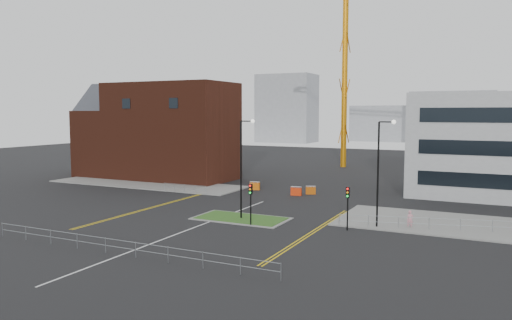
{
  "coord_description": "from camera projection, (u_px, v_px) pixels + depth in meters",
  "views": [
    {
      "loc": [
        23.09,
        -31.96,
        9.81
      ],
      "look_at": [
        1.11,
        12.95,
        5.0
      ],
      "focal_mm": 35.0,
      "sensor_mm": 36.0,
      "label": 1
    }
  ],
  "objects": [
    {
      "name": "ground",
      "position": [
        172.0,
        236.0,
        39.62
      ],
      "size": [
        200.0,
        200.0,
        0.0
      ],
      "primitive_type": "plane",
      "color": "black",
      "rests_on": "ground"
    },
    {
      "name": "pavement_left",
      "position": [
        146.0,
        184.0,
        68.03
      ],
      "size": [
        28.0,
        8.0,
        0.12
      ],
      "primitive_type": "cube",
      "color": "slate",
      "rests_on": "ground"
    },
    {
      "name": "pavement_right",
      "position": [
        481.0,
        227.0,
        42.5
      ],
      "size": [
        24.0,
        10.0,
        0.12
      ],
      "primitive_type": "cube",
      "color": "slate",
      "rests_on": "ground"
    },
    {
      "name": "island_kerb",
      "position": [
        241.0,
        219.0,
        45.89
      ],
      "size": [
        8.6,
        4.6,
        0.08
      ],
      "primitive_type": "cube",
      "color": "slate",
      "rests_on": "ground"
    },
    {
      "name": "grass_island",
      "position": [
        241.0,
        218.0,
        45.89
      ],
      "size": [
        8.0,
        4.0,
        0.12
      ],
      "primitive_type": "cube",
      "color": "#294E1A",
      "rests_on": "ground"
    },
    {
      "name": "brick_building",
      "position": [
        155.0,
        132.0,
        74.05
      ],
      "size": [
        24.2,
        10.07,
        14.24
      ],
      "color": "#4D1F13",
      "rests_on": "ground"
    },
    {
      "name": "tower_crane",
      "position": [
        377.0,
        15.0,
        83.7
      ],
      "size": [
        52.27,
        10.79,
        37.71
      ],
      "color": "orange",
      "rests_on": "ground"
    },
    {
      "name": "streetlamp_island",
      "position": [
        243.0,
        161.0,
        45.28
      ],
      "size": [
        1.46,
        0.36,
        9.18
      ],
      "color": "black",
      "rests_on": "ground"
    },
    {
      "name": "streetlamp_right_near",
      "position": [
        381.0,
        165.0,
        41.82
      ],
      "size": [
        1.46,
        0.36,
        9.18
      ],
      "color": "black",
      "rests_on": "ground"
    },
    {
      "name": "traffic_light_island",
      "position": [
        251.0,
        196.0,
        42.97
      ],
      "size": [
        0.28,
        0.33,
        3.65
      ],
      "color": "black",
      "rests_on": "ground"
    },
    {
      "name": "traffic_light_right",
      "position": [
        348.0,
        200.0,
        41.26
      ],
      "size": [
        0.28,
        0.33,
        3.65
      ],
      "color": "black",
      "rests_on": "ground"
    },
    {
      "name": "railing_front",
      "position": [
        120.0,
        244.0,
        34.18
      ],
      "size": [
        24.05,
        0.05,
        1.1
      ],
      "color": "gray",
      "rests_on": "ground"
    },
    {
      "name": "railing_left",
      "position": [
        185.0,
        187.0,
        60.45
      ],
      "size": [
        6.05,
        0.05,
        1.1
      ],
      "color": "gray",
      "rests_on": "ground"
    },
    {
      "name": "railing_right",
      "position": [
        460.0,
        223.0,
        40.85
      ],
      "size": [
        19.05,
        5.05,
        1.1
      ],
      "color": "gray",
      "rests_on": "ground"
    },
    {
      "name": "centre_line",
      "position": [
        186.0,
        231.0,
        41.41
      ],
      "size": [
        0.15,
        30.0,
        0.01
      ],
      "primitive_type": "cube",
      "color": "silver",
      "rests_on": "ground"
    },
    {
      "name": "yellow_left_a",
      "position": [
        158.0,
        206.0,
        52.5
      ],
      "size": [
        0.12,
        24.0,
        0.01
      ],
      "primitive_type": "cube",
      "color": "gold",
      "rests_on": "ground"
    },
    {
      "name": "yellow_left_b",
      "position": [
        160.0,
        206.0,
        52.36
      ],
      "size": [
        0.12,
        24.0,
        0.01
      ],
      "primitive_type": "cube",
      "color": "gold",
      "rests_on": "ground"
    },
    {
      "name": "yellow_right_a",
      "position": [
        311.0,
        232.0,
        40.82
      ],
      "size": [
        0.12,
        20.0,
        0.01
      ],
      "primitive_type": "cube",
      "color": "gold",
      "rests_on": "ground"
    },
    {
      "name": "yellow_right_b",
      "position": [
        314.0,
        233.0,
        40.69
      ],
      "size": [
        0.12,
        20.0,
        0.01
      ],
      "primitive_type": "cube",
      "color": "gold",
      "rests_on": "ground"
    },
    {
      "name": "skyline_a",
      "position": [
        287.0,
        109.0,
        163.36
      ],
      "size": [
        18.0,
        12.0,
        22.0
      ],
      "primitive_type": "cube",
      "color": "gray",
      "rests_on": "ground"
    },
    {
      "name": "skyline_b",
      "position": [
        452.0,
        118.0,
        150.7
      ],
      "size": [
        24.0,
        12.0,
        16.0
      ],
      "primitive_type": "cube",
      "color": "gray",
      "rests_on": "ground"
    },
    {
      "name": "skyline_d",
      "position": [
        398.0,
        124.0,
        167.71
      ],
      "size": [
        30.0,
        12.0,
        12.0
      ],
      "primitive_type": "cube",
      "color": "gray",
      "rests_on": "ground"
    },
    {
      "name": "pedestrian",
      "position": [
        410.0,
        220.0,
        42.05
      ],
      "size": [
        0.67,
        0.59,
        1.55
      ],
      "primitive_type": "imported",
      "rotation": [
        0.0,
        0.0,
        0.48
      ],
      "color": "pink",
      "rests_on": "ground"
    },
    {
      "name": "barrier_left",
      "position": [
        255.0,
        185.0,
        62.98
      ],
      "size": [
        1.31,
        0.65,
        1.05
      ],
      "color": "orange",
      "rests_on": "ground"
    },
    {
      "name": "barrier_mid",
      "position": [
        311.0,
        190.0,
        59.71
      ],
      "size": [
        1.23,
        0.84,
        0.99
      ],
      "color": "#C3540A",
      "rests_on": "ground"
    },
    {
      "name": "barrier_right",
      "position": [
        296.0,
        191.0,
        58.83
      ],
      "size": [
        1.29,
        0.56,
        1.05
      ],
      "color": "red",
      "rests_on": "ground"
    }
  ]
}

